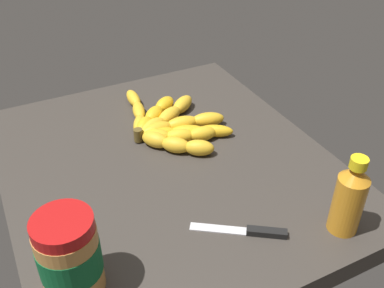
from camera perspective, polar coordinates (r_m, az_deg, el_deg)
name	(u,v)px	position (r cm, az deg, el deg)	size (l,w,h in cm)	color
ground_plane	(168,170)	(95.78, -3.15, -3.31)	(76.65, 66.14, 4.48)	#38332D
banana_bunch	(169,125)	(103.15, -2.95, 2.50)	(34.42, 22.31, 3.50)	gold
peanut_butter_jar	(69,256)	(68.85, -15.48, -13.68)	(9.26, 9.26, 14.11)	#BF8442
honey_bottle	(349,198)	(79.49, 19.55, -6.54)	(5.26, 5.26, 15.37)	orange
butter_knife	(247,231)	(79.26, 7.03, -11.01)	(11.06, 15.10, 1.20)	silver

